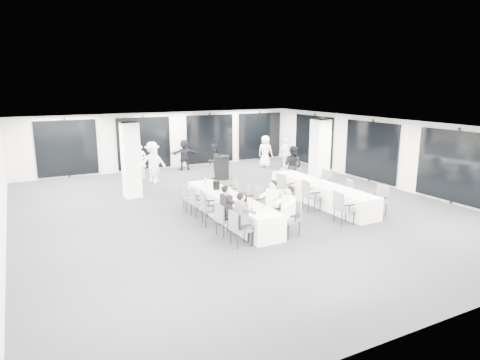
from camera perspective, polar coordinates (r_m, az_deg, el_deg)
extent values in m
cube|color=#27272C|center=(14.64, -0.25, -3.86)|extent=(14.00, 16.00, 0.02)
cube|color=white|center=(14.09, -0.26, 7.20)|extent=(14.00, 16.00, 0.02)
cube|color=beige|center=(18.56, 19.34, 3.43)|extent=(0.02, 16.00, 2.80)
cube|color=beige|center=(21.63, -10.16, 5.18)|extent=(14.00, 0.02, 2.80)
cube|color=beige|center=(8.33, 26.45, -8.08)|extent=(14.00, 0.02, 2.80)
cube|color=black|center=(21.57, -10.10, 5.03)|extent=(13.60, 0.06, 2.50)
cube|color=black|center=(19.21, 17.01, 3.73)|extent=(0.06, 14.00, 2.50)
cube|color=white|center=(16.30, -14.34, 2.55)|extent=(0.60, 0.60, 2.80)
cube|color=white|center=(17.39, 10.57, 3.35)|extent=(0.60, 0.60, 2.80)
cube|color=white|center=(13.41, -1.33, -3.71)|extent=(0.90, 5.00, 0.75)
cube|color=white|center=(15.37, 10.67, -1.78)|extent=(0.90, 5.00, 0.75)
cylinder|color=black|center=(19.07, -2.47, 1.67)|extent=(0.65, 0.65, 1.03)
cylinder|color=black|center=(18.98, -2.48, 3.19)|extent=(0.75, 0.75, 0.02)
cube|color=#494C50|center=(11.25, 0.11, -6.57)|extent=(0.47, 0.49, 0.08)
cube|color=#494C50|center=(11.08, -0.91, -5.42)|extent=(0.07, 0.46, 0.46)
cylinder|color=black|center=(11.42, -1.25, -7.58)|extent=(0.04, 0.04, 0.41)
cylinder|color=black|center=(11.09, -0.36, -8.22)|extent=(0.04, 0.04, 0.41)
cylinder|color=black|center=(11.59, 0.56, -7.28)|extent=(0.04, 0.04, 0.41)
cylinder|color=black|center=(11.26, 1.49, -7.90)|extent=(0.04, 0.04, 0.41)
cube|color=black|center=(11.41, -0.45, -5.40)|extent=(0.34, 0.05, 0.04)
cube|color=black|center=(10.99, 0.70, -6.12)|extent=(0.34, 0.05, 0.04)
cube|color=#494C50|center=(12.02, -1.92, -5.38)|extent=(0.50, 0.52, 0.08)
cube|color=#494C50|center=(11.84, -2.79, -4.36)|extent=(0.11, 0.45, 0.44)
cylinder|color=black|center=(12.16, -3.18, -6.36)|extent=(0.03, 0.03, 0.40)
cylinder|color=black|center=(11.85, -2.18, -6.86)|extent=(0.03, 0.03, 0.40)
cylinder|color=black|center=(12.35, -1.65, -6.03)|extent=(0.03, 0.03, 0.40)
cylinder|color=black|center=(12.05, -0.64, -6.51)|extent=(0.03, 0.03, 0.40)
cube|color=black|center=(12.17, -2.55, -4.35)|extent=(0.33, 0.08, 0.04)
cube|color=black|center=(11.78, -1.28, -4.92)|extent=(0.33, 0.08, 0.04)
cube|color=#494C50|center=(12.89, -3.91, -3.89)|extent=(0.58, 0.59, 0.09)
cube|color=#494C50|center=(12.75, -4.97, -2.72)|extent=(0.14, 0.50, 0.50)
cylinder|color=black|center=(13.12, -5.06, -4.83)|extent=(0.04, 0.04, 0.45)
cylinder|color=black|center=(12.72, -4.59, -5.39)|extent=(0.04, 0.04, 0.45)
cylinder|color=black|center=(13.22, -3.22, -4.65)|extent=(0.04, 0.04, 0.45)
cylinder|color=black|center=(12.82, -2.70, -5.21)|extent=(0.04, 0.04, 0.45)
cube|color=black|center=(13.09, -4.23, -2.79)|extent=(0.37, 0.10, 0.04)
cube|color=black|center=(12.59, -3.60, -3.42)|extent=(0.37, 0.10, 0.04)
cube|color=#494C50|center=(13.72, -5.47, -3.06)|extent=(0.47, 0.49, 0.08)
cube|color=#494C50|center=(13.57, -6.36, -2.08)|extent=(0.07, 0.46, 0.46)
cylinder|color=black|center=(13.90, -6.52, -3.93)|extent=(0.04, 0.04, 0.41)
cylinder|color=black|center=(13.54, -5.93, -4.37)|extent=(0.04, 0.04, 0.41)
cylinder|color=black|center=(14.03, -5.00, -3.73)|extent=(0.04, 0.04, 0.41)
cylinder|color=black|center=(13.68, -4.36, -4.15)|extent=(0.04, 0.04, 0.41)
cube|color=black|center=(13.90, -5.87, -2.14)|extent=(0.34, 0.04, 0.04)
cube|color=black|center=(13.45, -5.10, -2.63)|extent=(0.34, 0.04, 0.04)
cube|color=#494C50|center=(14.39, -6.61, -2.41)|extent=(0.50, 0.52, 0.08)
cube|color=#494C50|center=(14.28, -7.46, -1.47)|extent=(0.12, 0.44, 0.44)
cylinder|color=black|center=(14.60, -7.49, -3.17)|extent=(0.03, 0.03, 0.39)
cylinder|color=black|center=(14.24, -7.16, -3.58)|extent=(0.03, 0.03, 0.39)
cylinder|color=black|center=(14.68, -6.03, -3.05)|extent=(0.03, 0.03, 0.39)
cylinder|color=black|center=(14.32, -5.66, -3.44)|extent=(0.03, 0.03, 0.39)
cube|color=black|center=(14.58, -6.84, -1.56)|extent=(0.33, 0.08, 0.04)
cube|color=black|center=(14.13, -6.41, -2.01)|extent=(0.33, 0.08, 0.04)
cube|color=#494C50|center=(11.98, 6.48, -5.25)|extent=(0.59, 0.61, 0.09)
cube|color=#494C50|center=(12.06, 7.31, -3.70)|extent=(0.16, 0.50, 0.50)
cylinder|color=black|center=(12.08, 7.91, -6.48)|extent=(0.04, 0.04, 0.44)
cylinder|color=black|center=(12.36, 6.44, -5.98)|extent=(0.04, 0.04, 0.44)
cylinder|color=black|center=(11.78, 6.45, -6.93)|extent=(0.04, 0.04, 0.44)
cylinder|color=black|center=(12.07, 4.98, -6.41)|extent=(0.04, 0.04, 0.44)
cube|color=black|center=(11.75, 7.44, -4.70)|extent=(0.37, 0.11, 0.04)
cube|color=black|center=(12.11, 5.59, -4.12)|extent=(0.37, 0.11, 0.04)
cube|color=#494C50|center=(12.64, 4.38, -4.30)|extent=(0.56, 0.58, 0.08)
cube|color=#494C50|center=(12.71, 5.19, -2.88)|extent=(0.14, 0.49, 0.49)
cylinder|color=black|center=(12.71, 5.71, -5.46)|extent=(0.04, 0.04, 0.43)
cylinder|color=black|center=(13.00, 4.45, -5.01)|extent=(0.04, 0.04, 0.43)
cylinder|color=black|center=(12.44, 4.27, -5.84)|extent=(0.04, 0.04, 0.43)
cylinder|color=black|center=(12.74, 3.02, -5.36)|extent=(0.04, 0.04, 0.43)
cube|color=black|center=(12.40, 5.20, -3.79)|extent=(0.36, 0.10, 0.04)
cube|color=black|center=(12.78, 3.61, -3.26)|extent=(0.36, 0.10, 0.04)
cube|color=#494C50|center=(13.59, 1.81, -3.08)|extent=(0.53, 0.55, 0.08)
cube|color=#494C50|center=(13.64, 2.60, -1.80)|extent=(0.11, 0.48, 0.48)
cylinder|color=black|center=(13.62, 3.03, -4.18)|extent=(0.04, 0.04, 0.43)
cylinder|color=black|center=(13.94, 1.99, -3.77)|extent=(0.04, 0.04, 0.43)
cylinder|color=black|center=(13.38, 1.60, -4.47)|extent=(0.04, 0.04, 0.43)
cylinder|color=black|center=(13.71, 0.58, -4.05)|extent=(0.04, 0.04, 0.43)
cube|color=black|center=(13.34, 2.47, -2.60)|extent=(0.36, 0.08, 0.04)
cube|color=black|center=(13.74, 1.18, -2.13)|extent=(0.36, 0.08, 0.04)
cube|color=#494C50|center=(14.18, 0.42, -2.58)|extent=(0.51, 0.53, 0.08)
cube|color=#494C50|center=(14.18, 1.22, -1.52)|extent=(0.14, 0.44, 0.43)
cylinder|color=black|center=(14.13, 1.38, -3.62)|extent=(0.03, 0.03, 0.39)
cylinder|color=black|center=(14.47, 0.91, -3.21)|extent=(0.03, 0.03, 0.39)
cylinder|color=black|center=(14.02, -0.09, -3.74)|extent=(0.03, 0.03, 0.39)
cylinder|color=black|center=(14.37, -0.53, -3.33)|extent=(0.03, 0.03, 0.39)
cube|color=black|center=(13.93, 0.71, -2.19)|extent=(0.32, 0.10, 0.04)
cube|color=black|center=(14.36, 0.14, -1.72)|extent=(0.32, 0.10, 0.04)
cube|color=#494C50|center=(15.02, -1.35, -1.62)|extent=(0.55, 0.57, 0.08)
cube|color=#494C50|center=(15.01, -0.55, -0.58)|extent=(0.16, 0.46, 0.46)
cylinder|color=black|center=(14.95, -0.43, -2.66)|extent=(0.04, 0.04, 0.41)
cylinder|color=black|center=(15.32, -0.80, -2.28)|extent=(0.04, 0.04, 0.41)
cylinder|color=black|center=(14.85, -1.91, -2.76)|extent=(0.04, 0.04, 0.41)
cylinder|color=black|center=(15.23, -2.25, -2.37)|extent=(0.04, 0.04, 0.41)
cube|color=black|center=(14.75, -1.13, -1.22)|extent=(0.34, 0.11, 0.04)
cube|color=black|center=(15.22, -1.58, -0.78)|extent=(0.34, 0.11, 0.04)
cube|color=#494C50|center=(13.34, 13.72, -3.72)|extent=(0.54, 0.56, 0.08)
cube|color=#494C50|center=(13.13, 12.96, -2.65)|extent=(0.12, 0.49, 0.49)
cylinder|color=black|center=(13.46, 12.41, -4.65)|extent=(0.04, 0.04, 0.43)
cylinder|color=black|center=(13.13, 13.43, -5.15)|extent=(0.04, 0.04, 0.43)
cylinder|color=black|center=(13.70, 13.89, -4.43)|extent=(0.04, 0.04, 0.43)
cylinder|color=black|center=(13.37, 14.93, -4.91)|extent=(0.04, 0.04, 0.43)
cube|color=black|center=(13.50, 13.12, -2.71)|extent=(0.36, 0.08, 0.04)
cube|color=black|center=(13.09, 14.42, -3.27)|extent=(0.36, 0.08, 0.04)
cube|color=#494C50|center=(14.53, 9.54, -2.14)|extent=(0.59, 0.60, 0.09)
cube|color=#494C50|center=(14.35, 8.74, -1.09)|extent=(0.16, 0.50, 0.50)
cylinder|color=black|center=(14.69, 8.38, -3.00)|extent=(0.04, 0.04, 0.44)
cylinder|color=black|center=(14.32, 9.11, -3.44)|extent=(0.04, 0.04, 0.44)
cylinder|color=black|center=(14.88, 9.89, -2.85)|extent=(0.04, 0.04, 0.44)
cylinder|color=black|center=(14.51, 10.65, -3.29)|extent=(0.04, 0.04, 0.44)
cube|color=black|center=(14.72, 9.11, -1.19)|extent=(0.37, 0.11, 0.04)
cube|color=black|center=(14.25, 10.05, -1.69)|extent=(0.37, 0.11, 0.04)
cube|color=#494C50|center=(15.78, 6.08, -0.93)|extent=(0.54, 0.56, 0.08)
cube|color=#494C50|center=(15.56, 5.49, -0.06)|extent=(0.13, 0.48, 0.47)
cylinder|color=black|center=(15.85, 5.01, -1.78)|extent=(0.04, 0.04, 0.42)
cylinder|color=black|center=(15.56, 6.01, -2.08)|extent=(0.04, 0.04, 0.42)
cylinder|color=black|center=(16.12, 6.10, -1.56)|extent=(0.04, 0.04, 0.42)
cylinder|color=black|center=(15.83, 7.11, -1.85)|extent=(0.04, 0.04, 0.42)
cube|color=black|center=(15.92, 5.46, -0.15)|extent=(0.35, 0.10, 0.04)
cube|color=black|center=(15.55, 6.73, -0.48)|extent=(0.35, 0.10, 0.04)
cube|color=#494C50|center=(14.45, 17.81, -2.77)|extent=(0.48, 0.50, 0.08)
cube|color=#494C50|center=(14.55, 18.49, -1.59)|extent=(0.07, 0.47, 0.47)
cylinder|color=black|center=(14.54, 18.89, -3.78)|extent=(0.04, 0.04, 0.42)
cylinder|color=black|center=(14.80, 17.71, -3.41)|extent=(0.04, 0.04, 0.42)
cylinder|color=black|center=(14.24, 17.78, -4.04)|extent=(0.04, 0.04, 0.42)
cylinder|color=black|center=(14.51, 16.60, -3.65)|extent=(0.04, 0.04, 0.42)
cube|color=black|center=(14.24, 18.61, -2.32)|extent=(0.35, 0.05, 0.04)
cube|color=black|center=(14.58, 17.13, -1.88)|extent=(0.35, 0.05, 0.04)
cube|color=#494C50|center=(15.55, 13.72, -1.62)|extent=(0.50, 0.51, 0.07)
cube|color=#494C50|center=(15.59, 14.41, -0.68)|extent=(0.14, 0.42, 0.42)
cylinder|color=black|center=(15.55, 14.60, -2.53)|extent=(0.03, 0.03, 0.38)
cylinder|color=black|center=(15.85, 13.93, -2.20)|extent=(0.03, 0.03, 0.38)
cylinder|color=black|center=(15.36, 13.43, -2.64)|extent=(0.03, 0.03, 0.38)
cylinder|color=black|center=(15.67, 12.77, -2.31)|extent=(0.03, 0.03, 0.38)
cube|color=black|center=(15.32, 14.18, -1.26)|extent=(0.31, 0.10, 0.04)
cube|color=black|center=(15.71, 13.34, -0.87)|extent=(0.31, 0.10, 0.04)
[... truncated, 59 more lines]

